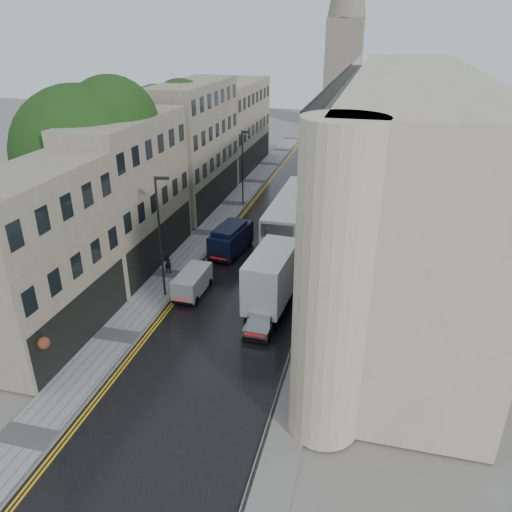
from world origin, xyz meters
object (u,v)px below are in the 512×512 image
at_px(tree_far, 162,147).
at_px(cream_bus, 269,228).
at_px(tree_near, 84,176).
at_px(lamp_post_near, 160,239).
at_px(silver_hatchback, 245,328).
at_px(navy_van, 212,245).
at_px(pedestrian, 168,263).
at_px(lamp_post_far, 243,169).
at_px(white_lorry, 250,286).
at_px(white_van, 175,290).

distance_m(tree_far, cream_bus, 14.75).
bearing_deg(tree_near, cream_bus, 25.74).
bearing_deg(lamp_post_near, tree_far, 100.30).
distance_m(silver_hatchback, navy_van, 11.26).
height_order(navy_van, pedestrian, navy_van).
bearing_deg(navy_van, lamp_post_near, -94.18).
height_order(tree_near, lamp_post_far, tree_near).
xyz_separation_m(navy_van, lamp_post_far, (-1.12, 13.28, 2.56)).
height_order(white_lorry, pedestrian, white_lorry).
bearing_deg(cream_bus, pedestrian, -131.91).
height_order(silver_hatchback, lamp_post_near, lamp_post_near).
relative_size(tree_near, lamp_post_near, 1.68).
height_order(tree_near, lamp_post_near, tree_near).
bearing_deg(lamp_post_far, tree_far, -142.69).
bearing_deg(white_lorry, tree_near, 164.97).
relative_size(tree_far, lamp_post_far, 1.67).
height_order(tree_near, cream_bus, tree_near).
xyz_separation_m(silver_hatchback, white_van, (-5.70, 3.00, 0.19)).
relative_size(cream_bus, pedestrian, 8.16).
xyz_separation_m(silver_hatchback, lamp_post_far, (-6.53, 23.14, 3.16)).
relative_size(tree_near, silver_hatchback, 3.96).
bearing_deg(white_van, lamp_post_far, 93.60).
relative_size(white_van, pedestrian, 2.44).
bearing_deg(tree_near, white_lorry, -18.96).
xyz_separation_m(white_van, pedestrian, (-2.07, 3.65, 0.02)).
height_order(tree_far, white_van, tree_far).
xyz_separation_m(cream_bus, lamp_post_near, (-5.05, -9.83, 2.53)).
distance_m(white_lorry, lamp_post_far, 21.55).
distance_m(navy_van, lamp_post_near, 7.14).
relative_size(cream_bus, lamp_post_near, 1.51).
bearing_deg(cream_bus, silver_hatchback, -82.29).
distance_m(lamp_post_near, lamp_post_far, 19.66).
relative_size(white_van, navy_van, 0.76).
bearing_deg(lamp_post_near, white_van, -39.35).
xyz_separation_m(tree_far, navy_van, (8.38, -10.44, -4.95)).
height_order(silver_hatchback, navy_van, navy_van).
bearing_deg(white_lorry, tree_far, 131.11).
bearing_deg(white_van, cream_bus, 69.61).
height_order(pedestrian, lamp_post_near, lamp_post_near).
relative_size(silver_hatchback, lamp_post_near, 0.42).
relative_size(cream_bus, silver_hatchback, 3.57).
distance_m(white_lorry, navy_van, 8.90).
bearing_deg(pedestrian, cream_bus, -125.67).
distance_m(tree_far, white_lorry, 22.63).
height_order(cream_bus, pedestrian, cream_bus).
xyz_separation_m(tree_near, white_van, (8.40, -4.29, -6.08)).
relative_size(tree_far, white_lorry, 1.61).
height_order(tree_near, white_van, tree_near).
xyz_separation_m(navy_van, pedestrian, (-2.35, -3.21, -0.40)).
height_order(tree_far, silver_hatchback, tree_far).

